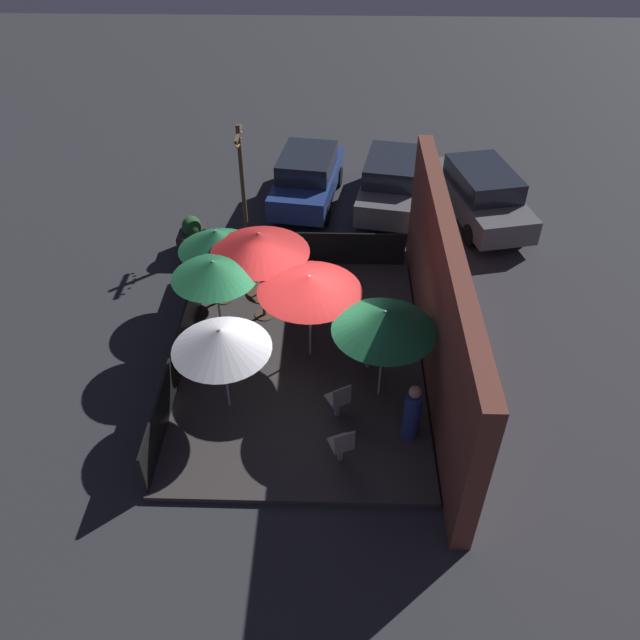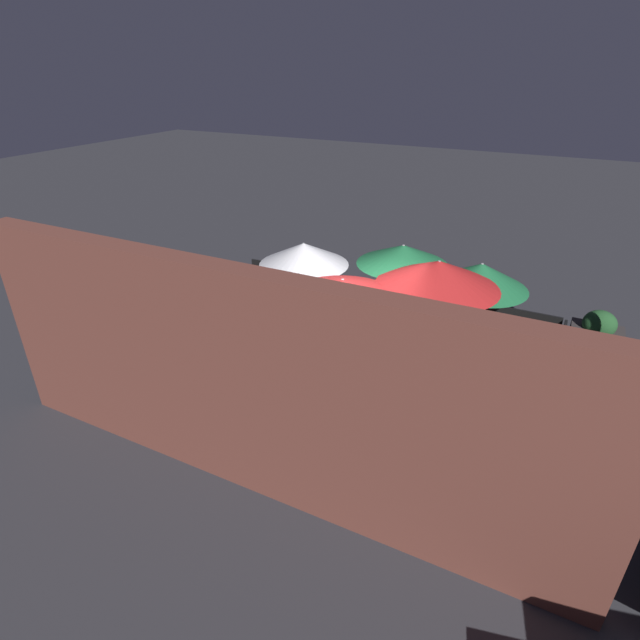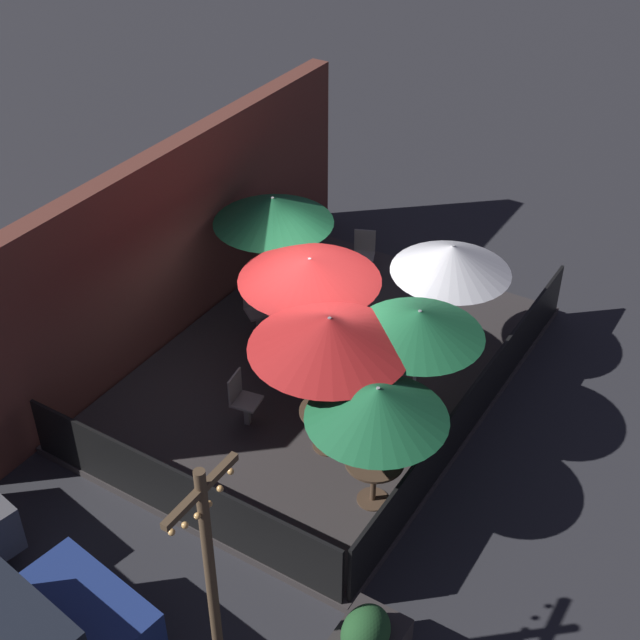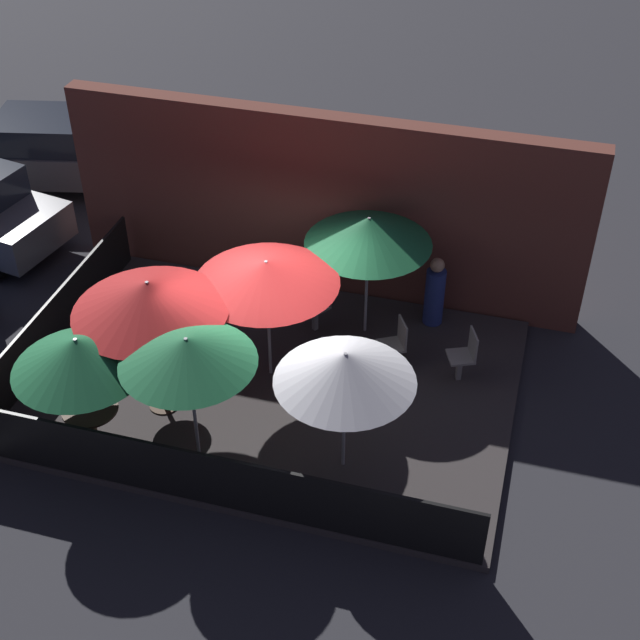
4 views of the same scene
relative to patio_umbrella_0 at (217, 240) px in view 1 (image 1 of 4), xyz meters
The scene contains 23 objects.
ground_plane 3.47m from the patio_umbrella_0, 45.02° to the left, with size 60.00×60.00×0.00m, color #2D2D33.
patio_deck 3.44m from the patio_umbrella_0, 45.02° to the left, with size 7.59×5.35×0.12m.
building_wall 5.38m from the patio_umbrella_0, 67.47° to the left, with size 9.19×0.36×3.43m.
fence_front 2.50m from the patio_umbrella_0, 15.41° to the right, with size 7.39×0.05×0.95m.
fence_side_left 2.96m from the patio_umbrella_0, 129.28° to the left, with size 0.05×5.15×0.95m.
patio_umbrella_0 is the anchor object (origin of this frame).
patio_umbrella_1 1.27m from the patio_umbrella_0, 61.14° to the left, with size 2.26×2.26×2.34m.
patio_umbrella_2 2.98m from the patio_umbrella_0, 49.14° to the left, with size 2.22×2.22×2.17m.
patio_umbrella_3 1.57m from the patio_umbrella_0, ahead, with size 1.87×1.87×2.22m.
patio_umbrella_4 3.64m from the patio_umbrella_0, 10.02° to the left, with size 1.93×1.93×2.08m.
patio_umbrella_5 4.90m from the patio_umbrella_0, 49.87° to the left, with size 2.06×2.06×2.25m.
dining_table_0 1.17m from the patio_umbrella_0, 90.00° to the right, with size 0.81×0.81×0.76m.
dining_table_1 1.72m from the patio_umbrella_0, 61.14° to the left, with size 0.86×0.86×0.71m.
patio_chair_0 4.48m from the patio_umbrella_0, 56.69° to the left, with size 0.56×0.56×0.94m.
patio_chair_1 4.97m from the patio_umbrella_0, 37.02° to the left, with size 0.54×0.54×0.95m.
patio_chair_2 2.79m from the patio_umbrella_0, 81.80° to the left, with size 0.46×0.46×0.90m.
patio_chair_3 5.90m from the patio_umbrella_0, 30.83° to the left, with size 0.53×0.53×0.92m.
patron_0 6.15m from the patio_umbrella_0, 45.56° to the left, with size 0.44×0.44×1.30m.
planter_box 2.97m from the patio_umbrella_0, 153.15° to the right, with size 1.01×0.71×1.11m.
light_post 3.24m from the patio_umbrella_0, behind, with size 1.10×0.12×3.35m.
parked_car_0 5.72m from the patio_umbrella_0, 160.48° to the left, with size 4.22×2.26×1.62m.
parked_car_1 6.87m from the patio_umbrella_0, 138.70° to the left, with size 4.39×2.41×1.62m.
parked_car_2 8.40m from the patio_umbrella_0, 121.92° to the left, with size 4.71×2.63×1.62m.
Camera 1 is at (10.29, 0.69, 9.76)m, focal length 35.00 mm.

